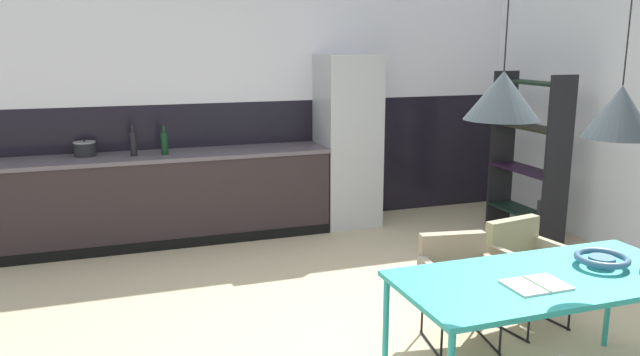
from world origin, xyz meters
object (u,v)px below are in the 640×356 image
armchair_far_side (525,257)px  refrigerator_column (348,141)px  cooking_pot (85,149)px  pendant_lamp_over_table_near (503,95)px  bottle_spice_small (164,143)px  dining_table (547,284)px  pendant_lamp_over_table_far (620,112)px  open_shelf_unit (529,156)px  armchair_by_stool (458,273)px  open_book (536,285)px  bottle_vinegar_dark (133,143)px  fruit_bowl (602,259)px

armchair_far_side → refrigerator_column: bearing=-94.1°
cooking_pot → pendant_lamp_over_table_near: (2.13, -3.70, 0.75)m
bottle_spice_small → pendant_lamp_over_table_near: pendant_lamp_over_table_near is taller
dining_table → pendant_lamp_over_table_far: 1.01m
refrigerator_column → open_shelf_unit: bearing=-33.6°
bottle_spice_small → armchair_by_stool: bearing=-59.8°
armchair_by_stool → open_shelf_unit: 2.67m
dining_table → cooking_pot: size_ratio=8.02×
armchair_far_side → pendant_lamp_over_table_near: size_ratio=0.69×
dining_table → open_book: size_ratio=5.39×
open_shelf_unit → pendant_lamp_over_table_near: (-2.18, -2.52, 0.88)m
bottle_vinegar_dark → pendant_lamp_over_table_near: bearing=-64.9°
refrigerator_column → bottle_vinegar_dark: size_ratio=6.12×
cooking_pot → pendant_lamp_over_table_near: pendant_lamp_over_table_near is taller
open_shelf_unit → fruit_bowl: bearing=-29.6°
armchair_by_stool → fruit_bowl: size_ratio=2.35×
pendant_lamp_over_table_near → bottle_spice_small: bearing=111.4°
armchair_far_side → open_book: size_ratio=2.37×
refrigerator_column → bottle_spice_small: 1.97m
armchair_far_side → cooking_pot: size_ratio=3.52×
armchair_by_stool → pendant_lamp_over_table_near: (-0.25, -0.72, 1.25)m
open_book → pendant_lamp_over_table_far: pendant_lamp_over_table_far is taller
open_shelf_unit → pendant_lamp_over_table_far: bearing=-29.8°
armchair_by_stool → bottle_spice_small: size_ratio=2.52×
dining_table → open_shelf_unit: 3.16m
bottle_vinegar_dark → fruit_bowl: bearing=-56.0°
fruit_bowl → open_shelf_unit: bearing=60.4°
fruit_bowl → pendant_lamp_over_table_far: 0.86m
refrigerator_column → dining_table: size_ratio=1.10×
bottle_spice_small → bottle_vinegar_dark: (-0.29, 0.04, 0.01)m
dining_table → fruit_bowl: (0.40, 0.03, 0.09)m
bottle_spice_small → fruit_bowl: bearing=-59.1°
open_book → bottle_vinegar_dark: bottle_vinegar_dark is taller
refrigerator_column → cooking_pot: 2.71m
bottle_vinegar_dark → pendant_lamp_over_table_near: (1.67, -3.57, 0.69)m
bottle_vinegar_dark → open_shelf_unit: bearing=-15.2°
armchair_far_side → fruit_bowl: size_ratio=2.43×
refrigerator_column → fruit_bowl: 3.60m
armchair_by_stool → cooking_pot: (-2.38, 2.99, 0.50)m
dining_table → armchair_far_side: bearing=59.1°
open_shelf_unit → pendant_lamp_over_table_far: (-1.50, -2.61, 0.78)m
bottle_vinegar_dark → pendant_lamp_over_table_near: size_ratio=0.28×
armchair_by_stool → bottle_spice_small: bottle_spice_small is taller
armchair_by_stool → fruit_bowl: (0.49, -0.73, 0.29)m
bottle_spice_small → open_shelf_unit: (3.56, -1.01, -0.17)m
bottle_spice_small → bottle_vinegar_dark: 0.30m
refrigerator_column → bottle_vinegar_dark: (-2.26, -0.01, 0.10)m
bottle_spice_small → armchair_far_side: bearing=-50.8°
fruit_bowl → pendant_lamp_over_table_near: 1.21m
refrigerator_column → bottle_spice_small: bearing=-178.5°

